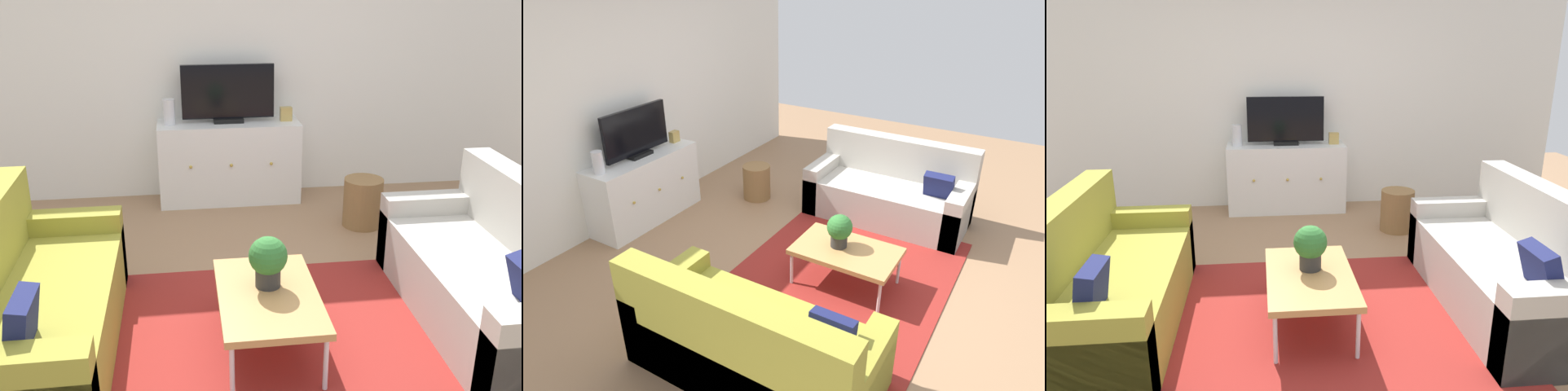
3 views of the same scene
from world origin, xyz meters
TOP-DOWN VIEW (x-y plane):
  - ground_plane at (0.00, 0.00)m, footprint 10.00×10.00m
  - wall_back at (0.00, 2.55)m, footprint 6.40×0.12m
  - area_rug at (0.00, -0.15)m, footprint 2.50×1.90m
  - couch_left_side at (-1.44, -0.10)m, footprint 0.81×1.78m
  - couch_right_side at (1.44, -0.10)m, footprint 0.81×1.78m
  - coffee_table at (-0.05, -0.22)m, footprint 0.58×0.92m
  - potted_plant at (-0.04, -0.13)m, footprint 0.23×0.23m
  - tv_console at (-0.06, 2.27)m, footprint 1.33×0.47m
  - flat_screen_tv at (-0.06, 2.29)m, footprint 0.86×0.16m
  - glass_vase at (-0.61, 2.27)m, footprint 0.11×0.11m
  - mantel_clock at (0.48, 2.27)m, footprint 0.11×0.07m
  - wicker_basket at (1.04, 1.49)m, footprint 0.34×0.34m

SIDE VIEW (x-z plane):
  - ground_plane at x=0.00m, z-range 0.00..0.00m
  - area_rug at x=0.00m, z-range 0.00..0.01m
  - wicker_basket at x=1.04m, z-range 0.00..0.43m
  - couch_left_side at x=-1.44m, z-range -0.15..0.74m
  - couch_right_side at x=1.44m, z-range -0.15..0.74m
  - coffee_table at x=-0.05m, z-range 0.16..0.54m
  - tv_console at x=-0.06m, z-range 0.00..0.77m
  - potted_plant at x=-0.04m, z-range 0.40..0.71m
  - mantel_clock at x=0.48m, z-range 0.77..0.90m
  - glass_vase at x=-0.61m, z-range 0.77..1.01m
  - flat_screen_tv at x=-0.06m, z-range 0.77..1.31m
  - wall_back at x=0.00m, z-range 0.00..2.70m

